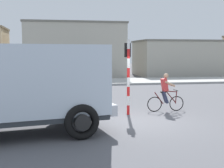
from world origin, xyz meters
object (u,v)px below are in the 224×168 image
Objects in this scene: truck_foreground at (23,83)px; pedestrian_near_kerb at (86,78)px; traffic_light_pole at (128,66)px; cyclist at (166,92)px.

pedestrian_near_kerb is at bearing 74.75° from truck_foreground.
pedestrian_near_kerb is at bearing 95.17° from traffic_light_pole.
traffic_light_pole is 9.36m from pedestrian_near_kerb.
cyclist is at bearing 26.83° from truck_foreground.
truck_foreground is at bearing -153.17° from cyclist.
pedestrian_near_kerb is at bearing 106.60° from cyclist.
cyclist is 2.21m from traffic_light_pole.
traffic_light_pole is at bearing -84.83° from pedestrian_near_kerb.
cyclist reaches higher than pedestrian_near_kerb.
traffic_light_pole is at bearing -169.59° from cyclist.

